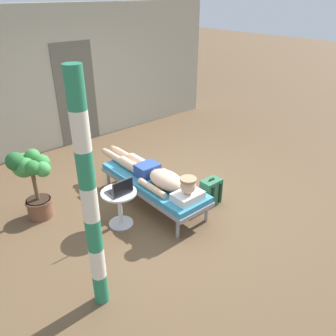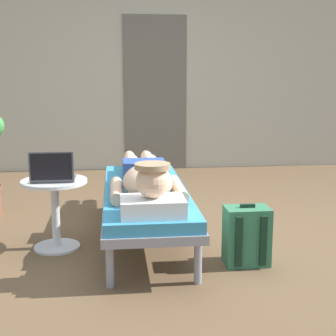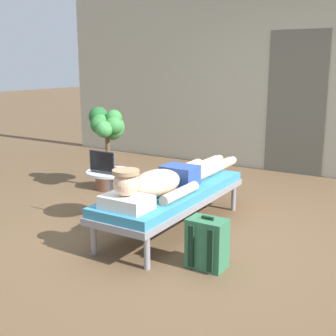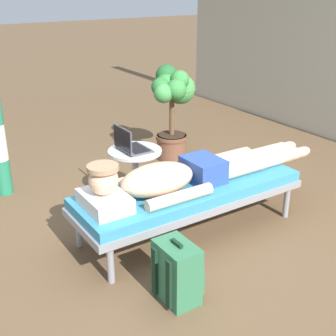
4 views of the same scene
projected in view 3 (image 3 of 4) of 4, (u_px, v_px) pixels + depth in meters
name	position (u px, v px, depth m)	size (l,w,h in m)	color
ground_plane	(188.00, 233.00, 4.22)	(40.00, 40.00, 0.00)	brown
house_wall_back	(278.00, 80.00, 6.48)	(7.60, 0.20, 2.70)	#B2AD99
house_door_panel	(296.00, 104.00, 6.30)	(0.84, 0.03, 2.04)	#625F54
lounge_chair	(173.00, 195.00, 4.24)	(0.64, 1.89, 0.42)	gray
person_reclining	(169.00, 179.00, 4.14)	(0.53, 2.17, 0.33)	white
side_table	(110.00, 187.00, 4.49)	(0.48, 0.48, 0.52)	silver
laptop	(107.00, 166.00, 4.39)	(0.31, 0.24, 0.23)	#4C4C51
backpack	(207.00, 244.00, 3.47)	(0.30, 0.26, 0.42)	#33724C
potted_plant	(107.00, 138.00, 5.59)	(0.54, 0.59, 1.05)	brown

